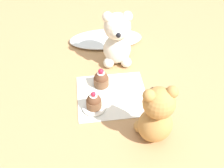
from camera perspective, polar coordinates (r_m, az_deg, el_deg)
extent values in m
plane|color=tan|center=(0.91, 0.00, -2.56)|extent=(4.00, 4.00, 0.00)
cube|color=silver|center=(0.91, 0.00, -2.42)|extent=(0.24, 0.22, 0.01)
ellipsoid|color=white|center=(1.16, -1.35, 9.81)|extent=(0.32, 0.16, 0.03)
ellipsoid|color=silver|center=(1.02, 1.09, 7.60)|extent=(0.11, 0.10, 0.12)
sphere|color=silver|center=(0.96, 1.17, 12.41)|extent=(0.10, 0.10, 0.10)
ellipsoid|color=silver|center=(0.93, 1.33, 10.87)|extent=(0.05, 0.05, 0.04)
sphere|color=black|center=(0.91, 1.42, 10.57)|extent=(0.02, 0.02, 0.02)
sphere|color=silver|center=(0.94, -0.98, 14.38)|extent=(0.04, 0.04, 0.04)
sphere|color=silver|center=(0.95, 3.37, 14.47)|extent=(0.04, 0.04, 0.04)
sphere|color=silver|center=(1.01, -0.76, 4.64)|extent=(0.04, 0.04, 0.04)
sphere|color=silver|center=(1.02, 3.12, 4.76)|extent=(0.04, 0.04, 0.04)
ellipsoid|color=#B78447|center=(0.77, 9.34, -8.76)|extent=(0.11, 0.10, 0.11)
sphere|color=#B78447|center=(0.70, 10.19, -4.09)|extent=(0.09, 0.09, 0.09)
ellipsoid|color=#B78447|center=(0.72, 9.24, -2.41)|extent=(0.05, 0.04, 0.03)
sphere|color=black|center=(0.73, 8.89, -1.27)|extent=(0.02, 0.02, 0.02)
sphere|color=#B78447|center=(0.68, 12.97, -1.71)|extent=(0.03, 0.03, 0.03)
sphere|color=#B78447|center=(0.66, 8.06, -2.52)|extent=(0.03, 0.03, 0.03)
sphere|color=#B78447|center=(0.82, 10.51, -8.28)|extent=(0.04, 0.04, 0.04)
sphere|color=#B78447|center=(0.80, 6.09, -9.13)|extent=(0.04, 0.04, 0.04)
cylinder|color=brown|center=(0.93, -2.35, 0.58)|extent=(0.05, 0.05, 0.03)
sphere|color=brown|center=(0.92, -2.38, 1.30)|extent=(0.05, 0.05, 0.05)
cylinder|color=white|center=(0.91, -2.42, 2.37)|extent=(0.03, 0.03, 0.00)
sphere|color=red|center=(0.90, -2.43, 2.78)|extent=(0.02, 0.02, 0.02)
cylinder|color=white|center=(0.87, -3.90, -5.03)|extent=(0.08, 0.08, 0.01)
cylinder|color=brown|center=(0.85, -3.95, -4.25)|extent=(0.05, 0.05, 0.03)
sphere|color=brown|center=(0.84, -4.00, -3.56)|extent=(0.05, 0.05, 0.05)
cylinder|color=white|center=(0.83, -4.07, -2.56)|extent=(0.03, 0.03, 0.00)
sphere|color=red|center=(0.82, -4.09, -2.21)|extent=(0.02, 0.02, 0.02)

